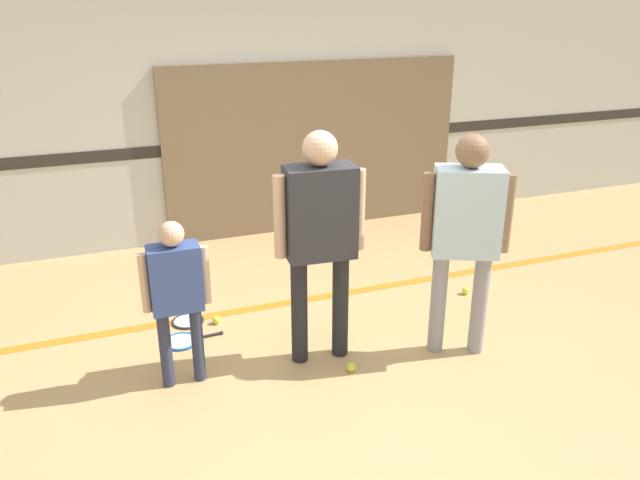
% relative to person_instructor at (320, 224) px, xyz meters
% --- Properties ---
extents(ground_plane, '(16.00, 16.00, 0.00)m').
position_rel_person_instructor_xyz_m(ground_plane, '(-0.01, -0.05, -1.06)').
color(ground_plane, tan).
extents(wall_back, '(16.00, 0.07, 3.20)m').
position_rel_person_instructor_xyz_m(wall_back, '(-0.01, 2.72, 0.54)').
color(wall_back, beige).
rests_on(wall_back, ground_plane).
extents(wall_panel, '(3.38, 0.05, 1.88)m').
position_rel_person_instructor_xyz_m(wall_panel, '(0.94, 2.66, -0.12)').
color(wall_panel, '#756047').
rests_on(wall_panel, ground_plane).
extents(floor_stripe, '(14.40, 0.10, 0.01)m').
position_rel_person_instructor_xyz_m(floor_stripe, '(-0.01, 0.91, -1.05)').
color(floor_stripe, orange).
rests_on(floor_stripe, ground_plane).
extents(person_instructor, '(0.65, 0.30, 1.71)m').
position_rel_person_instructor_xyz_m(person_instructor, '(0.00, 0.00, 0.00)').
color(person_instructor, '#232328').
rests_on(person_instructor, ground_plane).
extents(person_student_left, '(0.45, 0.19, 1.20)m').
position_rel_person_instructor_xyz_m(person_student_left, '(-1.00, 0.02, -0.32)').
color(person_student_left, '#2D334C').
rests_on(person_student_left, ground_plane).
extents(person_student_right, '(0.59, 0.42, 1.67)m').
position_rel_person_instructor_xyz_m(person_student_right, '(1.00, -0.27, -0.03)').
color(person_student_right, gray).
rests_on(person_student_right, ground_plane).
extents(racket_spare_on_floor, '(0.27, 0.48, 0.03)m').
position_rel_person_instructor_xyz_m(racket_spare_on_floor, '(-0.84, 0.89, -1.05)').
color(racket_spare_on_floor, '#28282D').
rests_on(racket_spare_on_floor, ground_plane).
extents(racket_second_spare, '(0.48, 0.28, 0.03)m').
position_rel_person_instructor_xyz_m(racket_second_spare, '(-0.93, 0.56, -1.05)').
color(racket_second_spare, blue).
rests_on(racket_second_spare, ground_plane).
extents(tennis_ball_near_instructor, '(0.07, 0.07, 0.07)m').
position_rel_person_instructor_xyz_m(tennis_ball_near_instructor, '(0.14, -0.27, -1.02)').
color(tennis_ball_near_instructor, '#CCE038').
rests_on(tennis_ball_near_instructor, ground_plane).
extents(tennis_ball_by_spare_racket, '(0.07, 0.07, 0.07)m').
position_rel_person_instructor_xyz_m(tennis_ball_by_spare_racket, '(-0.63, 0.76, -1.02)').
color(tennis_ball_by_spare_racket, '#CCE038').
rests_on(tennis_ball_by_spare_racket, ground_plane).
extents(tennis_ball_stray_left, '(0.07, 0.07, 0.07)m').
position_rel_person_instructor_xyz_m(tennis_ball_stray_left, '(1.60, 0.51, -1.02)').
color(tennis_ball_stray_left, '#CCE038').
rests_on(tennis_ball_stray_left, ground_plane).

